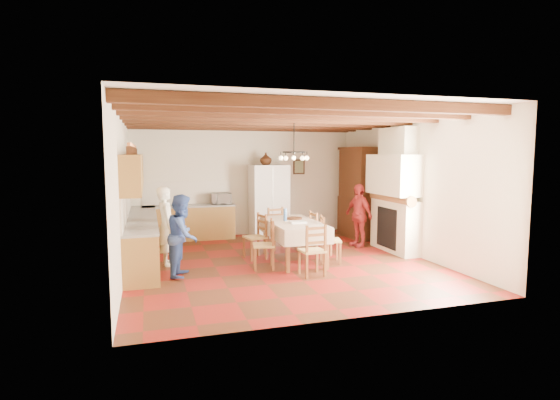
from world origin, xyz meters
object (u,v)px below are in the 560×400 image
at_px(hutch, 357,193).
at_px(chair_left_far, 255,236).
at_px(chair_right_near, 331,239).
at_px(chair_end_far, 279,228).
at_px(refrigerator, 269,201).
at_px(dining_table, 294,225).
at_px(chair_left_near, 264,244).
at_px(microwave, 221,199).
at_px(chair_right_far, 320,233).
at_px(person_woman_blue, 183,235).
at_px(person_woman_red, 358,215).
at_px(person_man, 166,226).
at_px(chair_end_near, 312,250).

height_order(hutch, chair_left_far, hutch).
xyz_separation_m(chair_right_near, chair_end_far, (-0.65, 1.55, 0.00)).
distance_m(refrigerator, dining_table, 2.84).
height_order(chair_left_near, microwave, microwave).
distance_m(chair_left_far, chair_right_far, 1.47).
distance_m(refrigerator, microwave, 1.27).
height_order(refrigerator, person_woman_blue, refrigerator).
xyz_separation_m(chair_left_far, chair_right_near, (1.40, -0.77, 0.00)).
bearing_deg(person_woman_blue, person_woman_red, -54.76).
height_order(hutch, person_man, hutch).
bearing_deg(chair_right_near, chair_left_near, 107.33).
height_order(refrigerator, person_man, refrigerator).
bearing_deg(hutch, chair_end_near, -130.08).
relative_size(chair_end_near, person_woman_blue, 0.64).
bearing_deg(chair_right_near, hutch, -22.73).
distance_m(hutch, chair_right_far, 2.44).
relative_size(chair_left_far, person_woman_blue, 0.64).
xyz_separation_m(chair_end_near, person_man, (-2.50, 1.56, 0.31)).
bearing_deg(refrigerator, person_man, -139.48).
bearing_deg(microwave, person_man, -115.58).
height_order(person_man, person_woman_red, person_man).
relative_size(chair_left_near, chair_right_near, 1.00).
distance_m(chair_left_near, chair_end_near, 1.02).
bearing_deg(person_woman_red, microwave, -136.91).
bearing_deg(dining_table, chair_end_far, 88.40).
distance_m(refrigerator, chair_right_near, 3.23).
relative_size(chair_right_far, microwave, 1.84).
height_order(chair_right_near, chair_right_far, same).
xyz_separation_m(chair_end_far, microwave, (-1.05, 1.74, 0.56)).
bearing_deg(chair_left_near, chair_left_far, -171.65).
height_order(chair_left_far, chair_end_near, same).
bearing_deg(person_woman_blue, refrigerator, -20.46).
relative_size(dining_table, chair_left_near, 1.99).
xyz_separation_m(refrigerator, chair_left_near, (-1.00, -3.23, -0.48)).
xyz_separation_m(hutch, dining_table, (-2.44, -1.96, -0.45)).
distance_m(chair_right_far, person_woman_red, 1.37).
relative_size(chair_end_far, person_man, 0.61).
height_order(refrigerator, hutch, hutch).
distance_m(chair_right_far, person_woman_blue, 3.14).
xyz_separation_m(dining_table, person_woman_red, (1.96, 0.93, 0.01)).
xyz_separation_m(chair_end_far, person_woman_blue, (-2.31, -1.66, 0.27)).
relative_size(chair_left_near, chair_left_far, 1.00).
bearing_deg(person_woman_blue, chair_right_far, -57.80).
height_order(chair_right_far, chair_end_near, same).
distance_m(chair_left_near, person_man, 1.99).
bearing_deg(person_woman_red, refrigerator, -150.68).
height_order(refrigerator, person_woman_red, refrigerator).
bearing_deg(chair_left_far, chair_end_far, 122.70).
height_order(refrigerator, chair_right_far, refrigerator).
height_order(chair_end_far, person_man, person_man).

